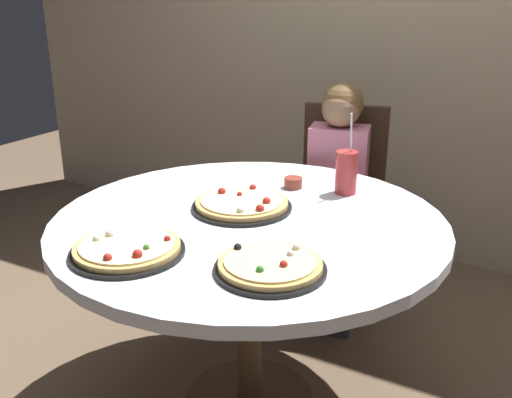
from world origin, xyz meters
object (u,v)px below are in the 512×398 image
at_px(pizza_cheese, 242,204).
at_px(pizza_pepperoni, 127,249).
at_px(diner_child, 333,217).
at_px(soda_cup, 346,172).
at_px(dining_table, 249,242).
at_px(chair_wooden, 340,195).
at_px(sauce_bowl, 294,183).
at_px(pizza_veggie, 270,266).

bearing_deg(pizza_cheese, pizza_pepperoni, -103.05).
relative_size(diner_child, soda_cup, 3.53).
xyz_separation_m(dining_table, diner_child, (0.02, 0.76, -0.18)).
height_order(pizza_cheese, pizza_pepperoni, same).
distance_m(diner_child, pizza_cheese, 0.76).
bearing_deg(chair_wooden, sauce_bowl, -87.74).
distance_m(pizza_cheese, sauce_bowl, 0.29).
height_order(pizza_pepperoni, soda_cup, soda_cup).
relative_size(diner_child, pizza_veggie, 3.53).
bearing_deg(chair_wooden, soda_cup, -68.71).
relative_size(pizza_cheese, soda_cup, 1.13).
height_order(diner_child, pizza_veggie, diner_child).
bearing_deg(sauce_bowl, dining_table, -90.56).
bearing_deg(pizza_cheese, soda_cup, 51.55).
relative_size(chair_wooden, pizza_pepperoni, 2.88).
relative_size(pizza_veggie, sauce_bowl, 4.38).
relative_size(chair_wooden, pizza_cheese, 2.74).
bearing_deg(dining_table, pizza_pepperoni, -112.62).
relative_size(pizza_veggie, pizza_cheese, 0.88).
distance_m(dining_table, sauce_bowl, 0.36).
relative_size(dining_table, pizza_veggie, 4.27).
distance_m(chair_wooden, pizza_pepperoni, 1.38).
bearing_deg(soda_cup, pizza_veggie, -86.51).
bearing_deg(pizza_veggie, pizza_pepperoni, -166.06).
height_order(chair_wooden, pizza_cheese, chair_wooden).
distance_m(dining_table, chair_wooden, 0.95).
distance_m(chair_wooden, soda_cup, 0.67).
bearing_deg(diner_child, soda_cup, -64.47).
xyz_separation_m(dining_table, sauce_bowl, (0.00, 0.35, 0.11)).
height_order(chair_wooden, sauce_bowl, chair_wooden).
distance_m(soda_cup, sauce_bowl, 0.21).
height_order(dining_table, chair_wooden, chair_wooden).
bearing_deg(sauce_bowl, pizza_cheese, -102.76).
bearing_deg(pizza_veggie, diner_child, 101.72).
xyz_separation_m(dining_table, pizza_veggie, (0.24, -0.31, 0.10)).
bearing_deg(sauce_bowl, diner_child, 88.18).
bearing_deg(diner_child, pizza_pepperoni, -99.08).
bearing_deg(dining_table, soda_cup, 63.04).
relative_size(dining_table, diner_child, 1.21).
bearing_deg(dining_table, diner_child, 88.75).
height_order(chair_wooden, diner_child, diner_child).
distance_m(pizza_veggie, sauce_bowl, 0.69).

